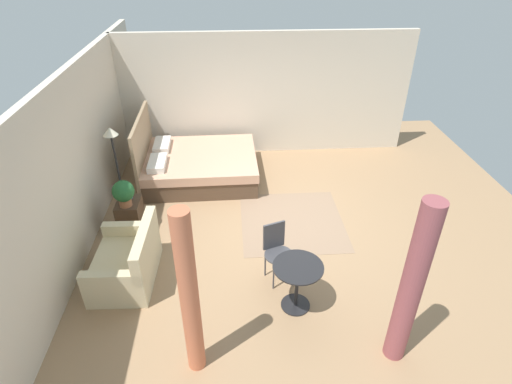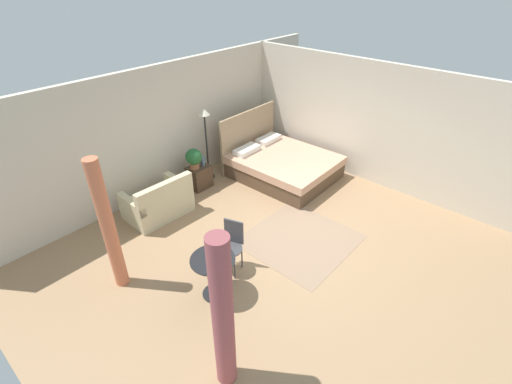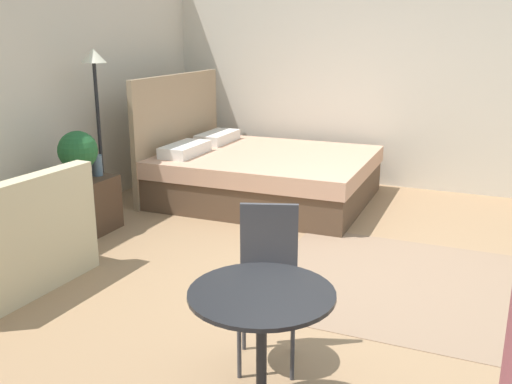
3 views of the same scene
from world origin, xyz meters
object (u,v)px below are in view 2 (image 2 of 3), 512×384
at_px(couch, 159,203).
at_px(nightstand, 199,177).
at_px(bed, 281,164).
at_px(floor_lamp, 205,127).
at_px(cafe_chair_near_window, 232,242).
at_px(potted_plant, 194,158).
at_px(balcony_table, 213,270).
at_px(vase, 203,161).

height_order(couch, nightstand, couch).
height_order(bed, floor_lamp, floor_lamp).
bearing_deg(cafe_chair_near_window, bed, 23.77).
relative_size(couch, potted_plant, 2.72).
bearing_deg(bed, balcony_table, -156.94).
distance_m(bed, couch, 3.03).
xyz_separation_m(nightstand, cafe_chair_near_window, (-1.35, -2.38, 0.29)).
xyz_separation_m(couch, vase, (1.38, 0.20, 0.33)).
bearing_deg(floor_lamp, nightstand, -156.94).
distance_m(couch, nightstand, 1.28).
distance_m(bed, balcony_table, 3.93).
relative_size(nightstand, vase, 2.63).
height_order(potted_plant, floor_lamp, floor_lamp).
xyz_separation_m(nightstand, balcony_table, (-1.96, -2.59, 0.24)).
xyz_separation_m(nightstand, floor_lamp, (0.45, 0.19, 1.01)).
distance_m(bed, vase, 1.87).
height_order(vase, cafe_chair_near_window, cafe_chair_near_window).
xyz_separation_m(nightstand, vase, (0.12, -0.02, 0.36)).
xyz_separation_m(couch, floor_lamp, (1.71, 0.41, 0.99)).
height_order(nightstand, potted_plant, potted_plant).
bearing_deg(vase, couch, -171.92).
bearing_deg(couch, floor_lamp, 13.37).
height_order(potted_plant, cafe_chair_near_window, potted_plant).
distance_m(potted_plant, cafe_chair_near_window, 2.70).
xyz_separation_m(potted_plant, cafe_chair_near_window, (-1.25, -2.38, -0.23)).
distance_m(couch, cafe_chair_near_window, 2.18).
height_order(nightstand, cafe_chair_near_window, cafe_chair_near_window).
relative_size(potted_plant, floor_lamp, 0.27).
bearing_deg(couch, nightstand, 9.71).
bearing_deg(nightstand, potted_plant, 177.27).
height_order(couch, potted_plant, potted_plant).
relative_size(vase, floor_lamp, 0.12).
distance_m(nightstand, cafe_chair_near_window, 2.75).
xyz_separation_m(bed, potted_plant, (-1.75, 1.06, 0.48)).
xyz_separation_m(potted_plant, vase, (0.22, -0.02, -0.16)).
xyz_separation_m(bed, floor_lamp, (-1.20, 1.25, 0.97)).
xyz_separation_m(potted_plant, balcony_table, (-1.86, -2.60, -0.28)).
relative_size(nightstand, cafe_chair_near_window, 0.57).
distance_m(vase, balcony_table, 3.31).
relative_size(bed, floor_lamp, 1.37).
height_order(bed, vase, bed).
height_order(floor_lamp, cafe_chair_near_window, floor_lamp).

